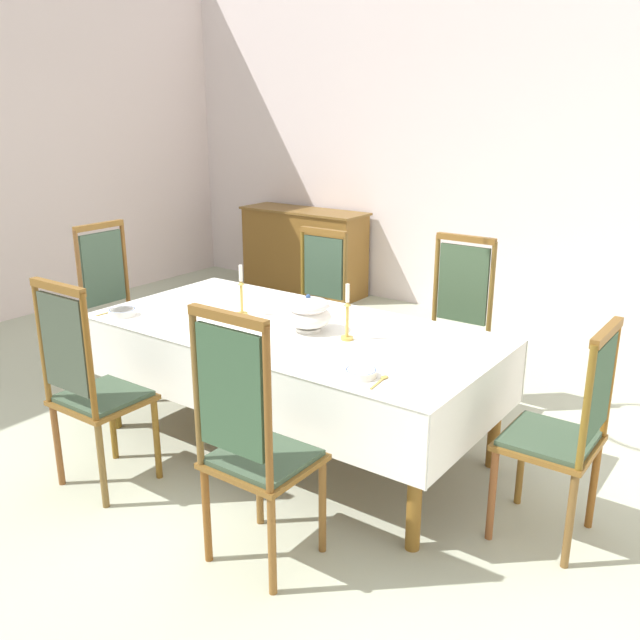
# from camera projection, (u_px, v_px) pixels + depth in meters

# --- Properties ---
(ground) EXTENTS (7.58, 6.55, 0.04)m
(ground) POSITION_uv_depth(u_px,v_px,m) (285.00, 453.00, 4.13)
(ground) COLOR #B4BAA1
(back_wall) EXTENTS (7.58, 0.08, 3.49)m
(back_wall) POSITION_uv_depth(u_px,v_px,m) (512.00, 132.00, 6.15)
(back_wall) COLOR silver
(back_wall) RESTS_ON ground
(dining_table) EXTENTS (2.36, 1.15, 0.76)m
(dining_table) POSITION_uv_depth(u_px,v_px,m) (292.00, 339.00, 3.97)
(dining_table) COLOR brown
(dining_table) RESTS_ON ground
(tablecloth) EXTENTS (2.38, 1.17, 0.37)m
(tablecloth) POSITION_uv_depth(u_px,v_px,m) (292.00, 341.00, 3.98)
(tablecloth) COLOR white
(tablecloth) RESTS_ON dining_table
(chair_south_a) EXTENTS (0.44, 0.42, 1.17)m
(chair_south_a) POSITION_uv_depth(u_px,v_px,m) (90.00, 385.00, 3.56)
(chair_south_a) COLOR brown
(chair_south_a) RESTS_ON ground
(chair_north_a) EXTENTS (0.44, 0.42, 1.12)m
(chair_north_a) POSITION_uv_depth(u_px,v_px,m) (314.00, 303.00, 5.08)
(chair_north_a) COLOR brown
(chair_north_a) RESTS_ON ground
(chair_south_b) EXTENTS (0.44, 0.42, 1.22)m
(chair_south_b) POSITION_uv_depth(u_px,v_px,m) (252.00, 441.00, 2.92)
(chair_south_b) COLOR brown
(chair_south_b) RESTS_ON ground
(chair_north_b) EXTENTS (0.44, 0.42, 1.19)m
(chair_north_b) POSITION_uv_depth(u_px,v_px,m) (453.00, 327.00, 4.45)
(chair_north_b) COLOR brown
(chair_north_b) RESTS_ON ground
(chair_head_west) EXTENTS (0.42, 0.44, 1.20)m
(chair_head_west) POSITION_uv_depth(u_px,v_px,m) (117.00, 307.00, 4.89)
(chair_head_west) COLOR brown
(chair_head_west) RESTS_ON ground
(chair_head_east) EXTENTS (0.42, 0.44, 1.08)m
(chair_head_east) POSITION_uv_depth(u_px,v_px,m) (564.00, 430.00, 3.13)
(chair_head_east) COLOR brown
(chair_head_east) RESTS_ON ground
(soup_tureen) EXTENTS (0.26, 0.26, 0.21)m
(soup_tureen) POSITION_uv_depth(u_px,v_px,m) (308.00, 313.00, 3.85)
(soup_tureen) COLOR white
(soup_tureen) RESTS_ON tablecloth
(candlestick_west) EXTENTS (0.07, 0.07, 0.31)m
(candlestick_west) POSITION_uv_depth(u_px,v_px,m) (241.00, 296.00, 4.13)
(candlestick_west) COLOR gold
(candlestick_west) RESTS_ON tablecloth
(candlestick_east) EXTENTS (0.07, 0.07, 0.31)m
(candlestick_east) POSITION_uv_depth(u_px,v_px,m) (347.00, 318.00, 3.70)
(candlestick_east) COLOR gold
(candlestick_east) RESTS_ON tablecloth
(bowl_near_left) EXTENTS (0.15, 0.15, 0.04)m
(bowl_near_left) POSITION_uv_depth(u_px,v_px,m) (361.00, 372.00, 3.22)
(bowl_near_left) COLOR white
(bowl_near_left) RESTS_ON tablecloth
(bowl_near_right) EXTENTS (0.16, 0.16, 0.04)m
(bowl_near_right) POSITION_uv_depth(u_px,v_px,m) (122.00, 312.00, 4.15)
(bowl_near_right) COLOR white
(bowl_near_right) RESTS_ON tablecloth
(bowl_far_left) EXTENTS (0.17, 0.17, 0.04)m
(bowl_far_left) POSITION_uv_depth(u_px,v_px,m) (313.00, 303.00, 4.34)
(bowl_far_left) COLOR white
(bowl_far_left) RESTS_ON tablecloth
(spoon_primary) EXTENTS (0.04, 0.18, 0.01)m
(spoon_primary) POSITION_uv_depth(u_px,v_px,m) (383.00, 379.00, 3.19)
(spoon_primary) COLOR gold
(spoon_primary) RESTS_ON tablecloth
(spoon_secondary) EXTENTS (0.03, 0.18, 0.01)m
(spoon_secondary) POSITION_uv_depth(u_px,v_px,m) (114.00, 311.00, 4.24)
(spoon_secondary) COLOR gold
(spoon_secondary) RESTS_ON tablecloth
(sideboard) EXTENTS (1.44, 0.48, 0.90)m
(sideboard) POSITION_uv_depth(u_px,v_px,m) (304.00, 251.00, 7.48)
(sideboard) COLOR brown
(sideboard) RESTS_ON ground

